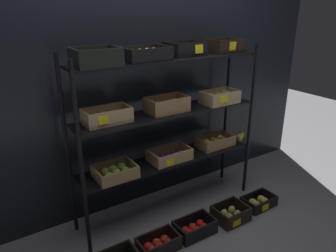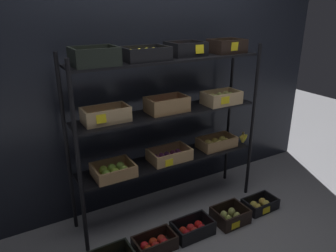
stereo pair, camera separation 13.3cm
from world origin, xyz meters
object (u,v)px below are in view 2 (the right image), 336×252
(crate_ground_pear, at_px, (230,216))
(crate_ground_apple_gold, at_px, (260,205))
(display_rack, at_px, (168,109))
(crate_ground_apple_red, at_px, (155,244))
(crate_ground_center_apple_red, at_px, (193,229))

(crate_ground_pear, xyz_separation_m, crate_ground_apple_gold, (0.38, 0.01, -0.01))
(display_rack, bearing_deg, crate_ground_apple_red, -130.96)
(display_rack, xyz_separation_m, crate_ground_center_apple_red, (-0.01, -0.43, -0.97))
(crate_ground_center_apple_red, xyz_separation_m, crate_ground_pear, (0.40, -0.03, 0.01))
(crate_ground_apple_red, bearing_deg, display_rack, 49.04)
(crate_ground_apple_red, distance_m, crate_ground_center_apple_red, 0.37)
(crate_ground_apple_red, height_order, crate_ground_center_apple_red, crate_ground_center_apple_red)
(display_rack, height_order, crate_ground_center_apple_red, display_rack)
(display_rack, height_order, crate_ground_apple_red, display_rack)
(crate_ground_apple_gold, bearing_deg, display_rack, 149.60)
(display_rack, height_order, crate_ground_pear, display_rack)
(display_rack, bearing_deg, crate_ground_pear, -49.72)
(crate_ground_center_apple_red, distance_m, crate_ground_apple_gold, 0.78)
(display_rack, relative_size, crate_ground_center_apple_red, 5.24)
(crate_ground_center_apple_red, bearing_deg, crate_ground_apple_gold, -1.41)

